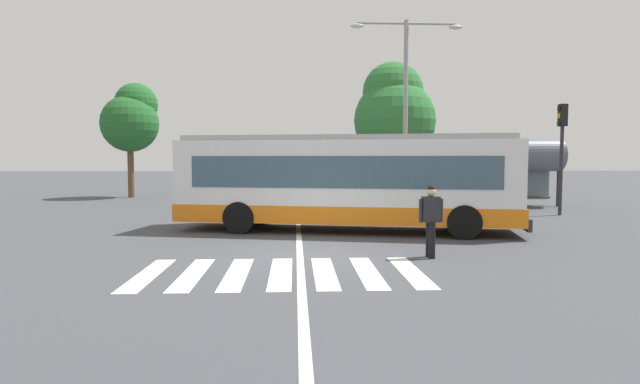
# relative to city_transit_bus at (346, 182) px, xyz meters

# --- Properties ---
(ground_plane) EXTENTS (160.00, 160.00, 0.00)m
(ground_plane) POSITION_rel_city_transit_bus_xyz_m (-1.42, -3.98, -1.59)
(ground_plane) COLOR #424449
(city_transit_bus) EXTENTS (11.09, 4.76, 3.06)m
(city_transit_bus) POSITION_rel_city_transit_bus_xyz_m (0.00, 0.00, 0.00)
(city_transit_bus) COLOR black
(city_transit_bus) RESTS_ON ground_plane
(pedestrian_crossing_street) EXTENTS (0.58, 0.38, 1.72)m
(pedestrian_crossing_street) POSITION_rel_city_transit_bus_xyz_m (1.56, -4.54, -0.62)
(pedestrian_crossing_street) COLOR black
(pedestrian_crossing_street) RESTS_ON ground_plane
(parked_car_white) EXTENTS (2.04, 4.58, 1.35)m
(parked_car_white) POSITION_rel_city_transit_bus_xyz_m (-3.65, 9.94, -0.82)
(parked_car_white) COLOR black
(parked_car_white) RESTS_ON ground_plane
(parked_car_teal) EXTENTS (1.99, 4.56, 1.35)m
(parked_car_teal) POSITION_rel_city_transit_bus_xyz_m (-0.93, 10.15, -0.82)
(parked_car_teal) COLOR black
(parked_car_teal) RESTS_ON ground_plane
(parked_car_silver) EXTENTS (1.92, 4.53, 1.35)m
(parked_car_silver) POSITION_rel_city_transit_bus_xyz_m (1.68, 10.63, -0.82)
(parked_car_silver) COLOR black
(parked_car_silver) RESTS_ON ground_plane
(parked_car_red) EXTENTS (1.90, 4.51, 1.35)m
(parked_car_red) POSITION_rel_city_transit_bus_xyz_m (4.60, 10.06, -0.82)
(parked_car_red) COLOR black
(parked_car_red) RESTS_ON ground_plane
(traffic_light_far_corner) EXTENTS (0.33, 0.32, 4.54)m
(traffic_light_far_corner) POSITION_rel_city_transit_bus_xyz_m (9.25, 4.06, 1.47)
(traffic_light_far_corner) COLOR #28282B
(traffic_light_far_corner) RESTS_ON ground_plane
(bus_stop_shelter) EXTENTS (4.46, 1.54, 3.25)m
(bus_stop_shelter) POSITION_rel_city_transit_bus_xyz_m (8.92, 7.76, 0.83)
(bus_stop_shelter) COLOR #28282B
(bus_stop_shelter) RESTS_ON ground_plane
(twin_arm_street_lamp) EXTENTS (4.99, 0.32, 8.42)m
(twin_arm_street_lamp) POSITION_rel_city_transit_bus_xyz_m (3.30, 6.39, 3.67)
(twin_arm_street_lamp) COLOR #939399
(twin_arm_street_lamp) RESTS_ON ground_plane
(background_tree_left) EXTENTS (3.36, 3.36, 6.83)m
(background_tree_left) POSITION_rel_city_transit_bus_xyz_m (-11.34, 14.76, 3.13)
(background_tree_left) COLOR brown
(background_tree_left) RESTS_ON ground_plane
(background_tree_right) EXTENTS (5.19, 5.19, 8.49)m
(background_tree_right) POSITION_rel_city_transit_bus_xyz_m (4.70, 16.20, 3.67)
(background_tree_right) COLOR brown
(background_tree_right) RESTS_ON ground_plane
(crosswalk_painted_stripes) EXTENTS (5.81, 2.98, 0.01)m
(crosswalk_painted_stripes) POSITION_rel_city_transit_bus_xyz_m (-1.93, -6.00, -1.58)
(crosswalk_painted_stripes) COLOR silver
(crosswalk_painted_stripes) RESTS_ON ground_plane
(lane_center_line) EXTENTS (0.16, 24.00, 0.01)m
(lane_center_line) POSITION_rel_city_transit_bus_xyz_m (-1.52, -1.98, -1.58)
(lane_center_line) COLOR silver
(lane_center_line) RESTS_ON ground_plane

